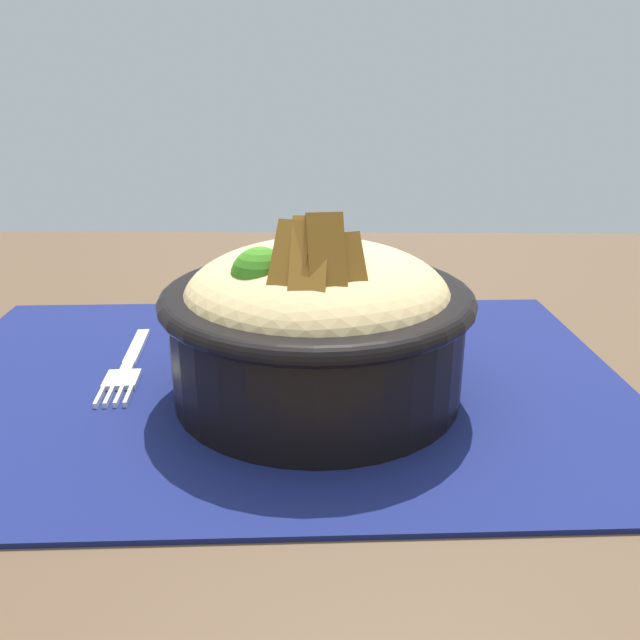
% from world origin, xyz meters
% --- Properties ---
extents(table, '(1.03, 0.91, 0.73)m').
position_xyz_m(table, '(0.00, 0.00, 0.65)').
color(table, '#4C3826').
rests_on(table, ground_plane).
extents(placemat, '(0.49, 0.34, 0.00)m').
position_xyz_m(placemat, '(0.04, 0.01, 0.73)').
color(placemat, '#11194C').
rests_on(placemat, table).
extents(bowl, '(0.19, 0.19, 0.13)m').
position_xyz_m(bowl, '(0.01, 0.02, 0.79)').
color(bowl, black).
rests_on(bowl, placemat).
extents(fork, '(0.03, 0.13, 0.00)m').
position_xyz_m(fork, '(0.14, -0.01, 0.74)').
color(fork, silver).
rests_on(fork, placemat).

